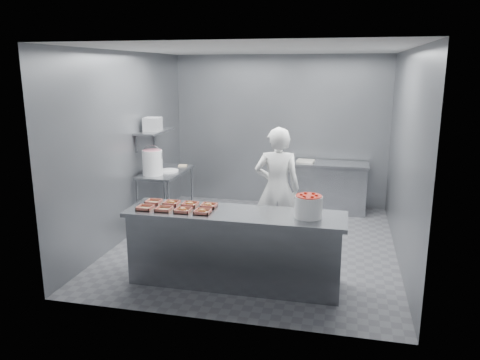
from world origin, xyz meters
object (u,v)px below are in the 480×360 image
prep_table (166,189)px  glaze_bucket (152,162)px  strawberry_tub (308,206)px  worker (277,189)px  tray_5 (172,203)px  tray_2 (183,210)px  tray_4 (154,202)px  tray_3 (202,211)px  service_counter (235,248)px  back_counter (325,187)px  tray_1 (164,209)px  appliance (153,124)px  tray_6 (190,204)px  tray_7 (209,205)px  tray_0 (145,208)px

prep_table → glaze_bucket: (-0.08, -0.32, 0.52)m
prep_table → strawberry_tub: strawberry_tub is taller
prep_table → worker: bearing=-18.8°
tray_5 → glaze_bucket: 1.76m
tray_2 → tray_4: (-0.48, 0.26, -0.00)m
worker → tray_3: bearing=57.2°
tray_4 → service_counter: bearing=-6.7°
back_counter → tray_1: size_ratio=8.01×
service_counter → tray_1: bearing=-171.4°
strawberry_tub → tray_3: bearing=-174.3°
back_counter → appliance: size_ratio=5.19×
prep_table → glaze_bucket: size_ratio=2.49×
tray_4 → appliance: 2.06m
back_counter → strawberry_tub: 3.31m
prep_table → strawberry_tub: size_ratio=3.85×
tray_3 → prep_table: bearing=121.8°
tray_2 → tray_4: bearing=151.9°
tray_1 → back_counter: bearing=62.8°
tray_2 → tray_6: (0.00, 0.26, 0.00)m
tray_5 → appliance: 2.16m
service_counter → tray_5: size_ratio=13.88×
tray_7 → tray_2: bearing=-133.3°
service_counter → tray_3: (-0.36, -0.13, 0.47)m
tray_3 → strawberry_tub: strawberry_tub is taller
tray_5 → strawberry_tub: size_ratio=0.60×
service_counter → glaze_bucket: size_ratio=5.39×
tray_4 → appliance: appliance is taller
strawberry_tub → tray_1: bearing=-175.9°
tray_3 → tray_7: (0.00, 0.26, 0.00)m
worker → tray_7: bearing=52.5°
tray_6 → worker: 1.47m
worker → back_counter: bearing=-114.1°
tray_0 → tray_1: (0.24, 0.00, 0.00)m
service_counter → back_counter: 3.37m
tray_2 → tray_5: size_ratio=1.00×
tray_6 → prep_table: bearing=119.9°
glaze_bucket → worker: bearing=-9.6°
tray_3 → service_counter: bearing=19.4°
prep_table → tray_2: bearing=-63.2°
tray_4 → worker: 1.81m
tray_6 → tray_0: bearing=-151.9°
tray_0 → tray_4: same height
tray_0 → appliance: bearing=110.1°
tray_2 → tray_3: same height
tray_6 → appliance: (-1.22, 1.77, 0.75)m
service_counter → back_counter: bearing=74.5°
prep_table → glaze_bucket: 0.61m
tray_5 → tray_2: bearing=-46.7°
appliance → tray_2: bearing=-65.6°
back_counter → tray_2: size_ratio=8.01×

